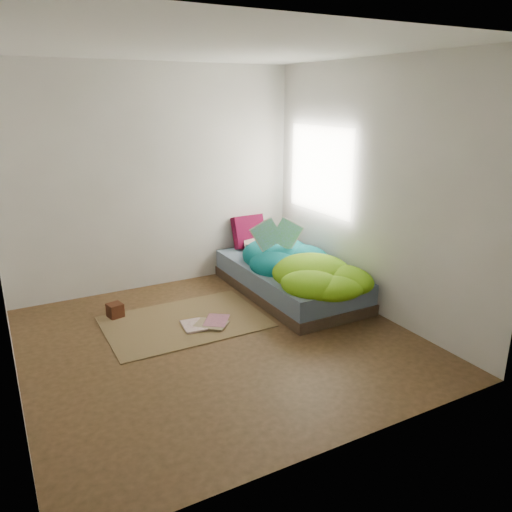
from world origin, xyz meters
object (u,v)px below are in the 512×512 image
Objects in this scene: floor_book_a at (183,327)px; floor_book_b at (205,321)px; pillow_magenta at (249,232)px; open_book at (277,226)px; wooden_box at (115,310)px; bed at (289,280)px.

floor_book_b reaches higher than floor_book_a.
floor_book_a is at bearing -139.32° from pillow_magenta.
open_book is at bearing -96.76° from pillow_magenta.
floor_book_b is at bearing -141.86° from open_book.
pillow_magenta is 1.73m from floor_book_b.
wooden_box reaches higher than floor_book_b.
bed is 13.81× the size of wooden_box.
floor_book_b is at bearing -36.29° from wooden_box.
wooden_box is at bearing 171.69° from bed.
open_book reaches higher than floor_book_b.
floor_book_b is at bearing 14.20° from floor_book_a.
open_book reaches higher than wooden_box.
bed is 1.23m from floor_book_b.
pillow_magenta reaches higher than wooden_box.
wooden_box is (-1.92, -0.63, -0.46)m from pillow_magenta.
pillow_magenta is at bearing 82.70° from floor_book_b.
pillow_magenta is 2.07m from wooden_box.
pillow_magenta is 2.87× the size of wooden_box.
open_book is 1.99m from wooden_box.
floor_book_a is (-1.39, -1.24, -0.52)m from pillow_magenta.
open_book reaches higher than bed.
bed is 0.99m from pillow_magenta.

